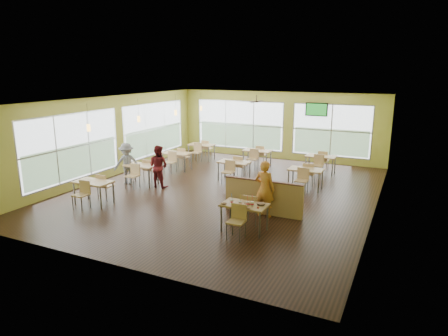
{
  "coord_description": "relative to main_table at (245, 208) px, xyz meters",
  "views": [
    {
      "loc": [
        5.77,
        -12.22,
        4.17
      ],
      "look_at": [
        0.6,
        -1.32,
        1.21
      ],
      "focal_mm": 32.0,
      "sensor_mm": 36.0,
      "label": 1
    }
  ],
  "objects": [
    {
      "name": "cup_yellow",
      "position": [
        -0.05,
        -0.18,
        0.19
      ],
      "size": [
        0.09,
        0.09,
        0.34
      ],
      "color": "white",
      "rests_on": "main_table"
    },
    {
      "name": "half_wall_divider",
      "position": [
        0.0,
        1.45,
        -0.11
      ],
      "size": [
        2.4,
        0.14,
        1.04
      ],
      "color": "tan",
      "rests_on": "floor"
    },
    {
      "name": "window_bays",
      "position": [
        -4.65,
        6.08,
        0.85
      ],
      "size": [
        9.24,
        10.24,
        2.38
      ],
      "color": "white",
      "rests_on": "room"
    },
    {
      "name": "room",
      "position": [
        -2.0,
        3.0,
        0.97
      ],
      "size": [
        12.0,
        12.04,
        3.2
      ],
      "color": "black",
      "rests_on": "ground"
    },
    {
      "name": "tv_backwall",
      "position": [
        -0.2,
        8.9,
        1.82
      ],
      "size": [
        1.0,
        0.07,
        0.6
      ],
      "color": "black",
      "rests_on": "wall_back"
    },
    {
      "name": "wrapper_left",
      "position": [
        -0.49,
        -0.24,
        0.14
      ],
      "size": [
        0.21,
        0.19,
        0.04
      ],
      "primitive_type": "ellipsoid",
      "rotation": [
        0.0,
        0.0,
        0.28
      ],
      "color": "#AF7F54",
      "rests_on": "main_table"
    },
    {
      "name": "patron_grey",
      "position": [
        -5.73,
        2.34,
        0.15
      ],
      "size": [
        1.14,
        0.89,
        1.55
      ],
      "primitive_type": "imported",
      "rotation": [
        0.0,
        0.0,
        0.36
      ],
      "color": "slate",
      "rests_on": "floor"
    },
    {
      "name": "ketchup_cup",
      "position": [
        0.43,
        -0.14,
        0.13
      ],
      "size": [
        0.06,
        0.06,
        0.02
      ],
      "primitive_type": "cylinder",
      "color": "#B62509",
      "rests_on": "main_table"
    },
    {
      "name": "cup_red_far",
      "position": [
        0.24,
        -0.07,
        0.19
      ],
      "size": [
        0.09,
        0.09,
        0.34
      ],
      "color": "white",
      "rests_on": "main_table"
    },
    {
      "name": "man_plaid",
      "position": [
        0.1,
        1.27,
        0.21
      ],
      "size": [
        0.66,
        0.47,
        1.67
      ],
      "primitive_type": "imported",
      "rotation": [
        0.0,
        0.0,
        3.02
      ],
      "color": "#CC5516",
      "rests_on": "floor"
    },
    {
      "name": "patron_maroon",
      "position": [
        -4.42,
        2.49,
        0.15
      ],
      "size": [
        0.78,
        0.62,
        1.55
      ],
      "primitive_type": "imported",
      "rotation": [
        0.0,
        0.0,
        3.1
      ],
      "color": "maroon",
      "rests_on": "floor"
    },
    {
      "name": "food_basket",
      "position": [
        0.42,
        0.11,
        0.15
      ],
      "size": [
        0.24,
        0.24,
        0.05
      ],
      "color": "black",
      "rests_on": "main_table"
    },
    {
      "name": "dining_tables",
      "position": [
        -3.05,
        4.71,
        -0.0
      ],
      "size": [
        6.92,
        8.72,
        0.87
      ],
      "color": "tan",
      "rests_on": "floor"
    },
    {
      "name": "wrapper_mid",
      "position": [
        0.09,
        0.03,
        0.15
      ],
      "size": [
        0.28,
        0.27,
        0.06
      ],
      "primitive_type": "ellipsoid",
      "rotation": [
        0.0,
        0.0,
        -0.38
      ],
      "color": "#AF7F54",
      "rests_on": "main_table"
    },
    {
      "name": "cup_blue",
      "position": [
        -0.31,
        -0.12,
        0.19
      ],
      "size": [
        0.09,
        0.09,
        0.33
      ],
      "color": "white",
      "rests_on": "main_table"
    },
    {
      "name": "ceiling_fan",
      "position": [
        -2.0,
        6.0,
        2.32
      ],
      "size": [
        1.25,
        1.25,
        0.29
      ],
      "color": "#2D2119",
      "rests_on": "ceiling"
    },
    {
      "name": "cup_red_near",
      "position": [
        0.12,
        -0.09,
        0.18
      ],
      "size": [
        0.09,
        0.09,
        0.31
      ],
      "color": "white",
      "rests_on": "main_table"
    },
    {
      "name": "main_table",
      "position": [
        0.0,
        0.0,
        0.0
      ],
      "size": [
        1.22,
        1.52,
        0.87
      ],
      "color": "tan",
      "rests_on": "floor"
    },
    {
      "name": "wrapper_right",
      "position": [
        0.21,
        -0.3,
        0.14
      ],
      "size": [
        0.14,
        0.13,
        0.03
      ],
      "primitive_type": "ellipsoid",
      "rotation": [
        0.0,
        0.0,
        0.06
      ],
      "color": "#AF7F54",
      "rests_on": "main_table"
    },
    {
      "name": "pendant_lights",
      "position": [
        -5.2,
        3.68,
        1.82
      ],
      "size": [
        0.11,
        7.31,
        0.86
      ],
      "color": "#2D2119",
      "rests_on": "ceiling"
    }
  ]
}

